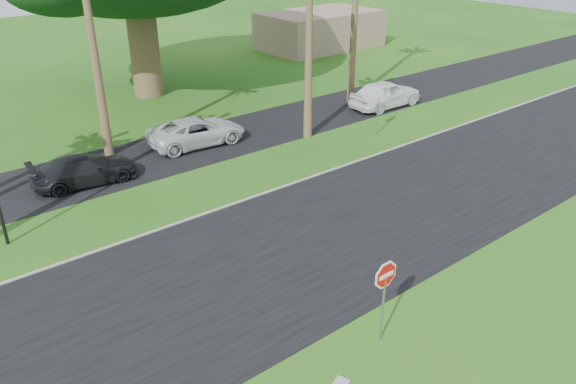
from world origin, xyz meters
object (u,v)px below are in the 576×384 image
(stop_sign_far, at_px, (378,102))
(car_pickup, at_px, (385,94))
(car_minivan, at_px, (197,132))
(stop_sign_near, at_px, (385,285))
(car_dark, at_px, (84,170))

(stop_sign_far, distance_m, car_pickup, 4.91)
(car_minivan, bearing_deg, car_pickup, -93.41)
(stop_sign_near, relative_size, car_minivan, 0.54)
(stop_sign_near, height_order, car_dark, stop_sign_near)
(stop_sign_far, bearing_deg, car_pickup, -142.58)
(car_minivan, height_order, car_pickup, car_pickup)
(stop_sign_near, height_order, car_pickup, stop_sign_near)
(stop_sign_near, xyz_separation_m, car_minivan, (3.52, 15.59, -1.10))
(car_minivan, bearing_deg, stop_sign_far, -115.29)
(stop_sign_far, bearing_deg, car_dark, -14.31)
(stop_sign_far, xyz_separation_m, car_pickup, (3.83, 2.93, -0.97))
(stop_sign_near, distance_m, stop_sign_far, 15.91)
(stop_sign_near, relative_size, car_dark, 0.61)
(car_dark, xyz_separation_m, car_pickup, (17.87, -0.66, 0.17))
(stop_sign_near, distance_m, car_pickup, 20.73)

